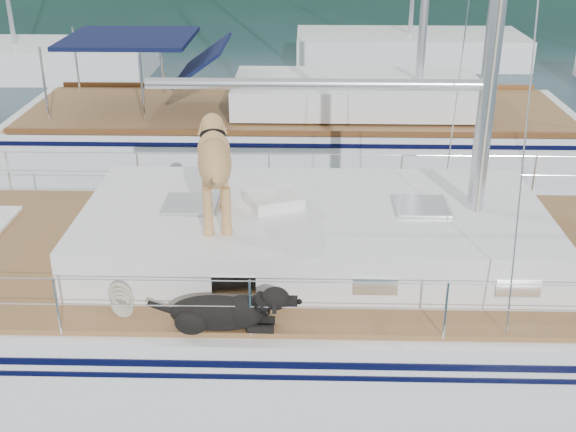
{
  "coord_description": "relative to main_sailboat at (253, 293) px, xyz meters",
  "views": [
    {
      "loc": [
        0.69,
        -7.47,
        5.04
      ],
      "look_at": [
        0.5,
        0.2,
        1.6
      ],
      "focal_mm": 45.0,
      "sensor_mm": 36.0,
      "label": 1
    }
  ],
  "objects": [
    {
      "name": "bg_boat_center",
      "position": [
        3.91,
        16.01,
        -0.23
      ],
      "size": [
        7.2,
        3.0,
        11.65
      ],
      "color": "white",
      "rests_on": "ground"
    },
    {
      "name": "bg_boat_west",
      "position": [
        -8.09,
        14.01,
        -0.24
      ],
      "size": [
        8.0,
        3.0,
        11.65
      ],
      "color": "white",
      "rests_on": "ground"
    },
    {
      "name": "neighbor_sailboat",
      "position": [
        0.52,
        6.47,
        -0.06
      ],
      "size": [
        11.0,
        3.5,
        13.3
      ],
      "color": "white",
      "rests_on": "ground"
    },
    {
      "name": "main_sailboat",
      "position": [
        0.0,
        0.0,
        0.0
      ],
      "size": [
        12.0,
        3.8,
        14.01
      ],
      "color": "white",
      "rests_on": "ground"
    },
    {
      "name": "ground",
      "position": [
        -0.09,
        0.01,
        -0.68
      ],
      "size": [
        120.0,
        120.0,
        0.0
      ],
      "primitive_type": "plane",
      "color": "black",
      "rests_on": "ground"
    }
  ]
}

